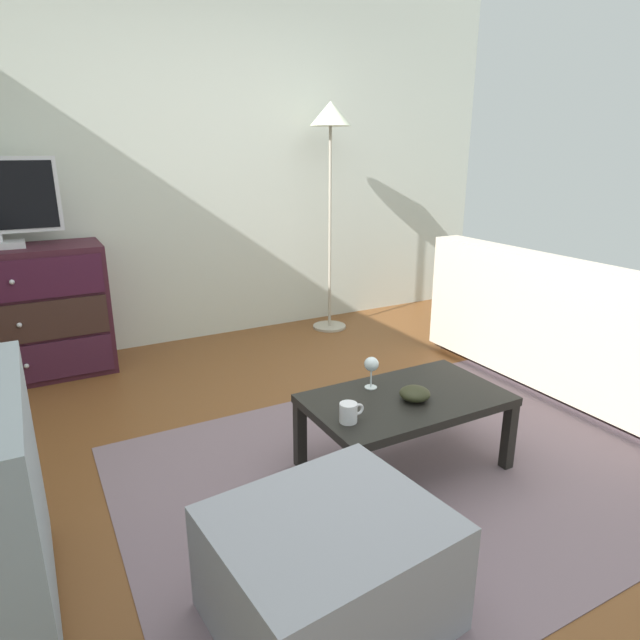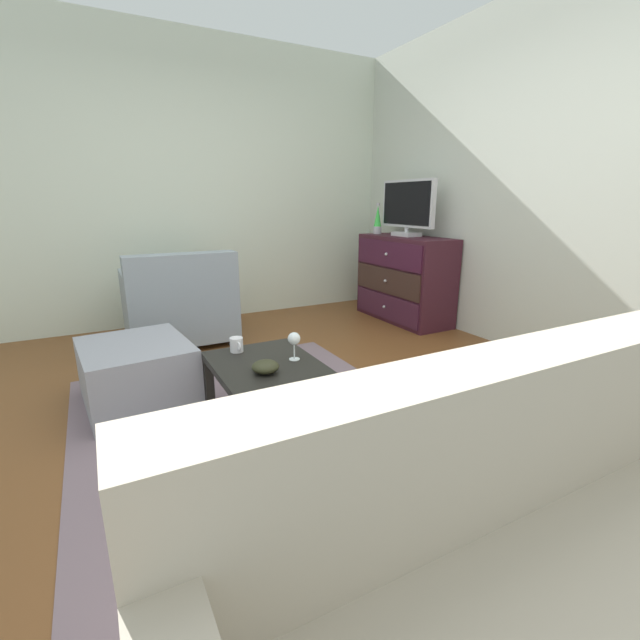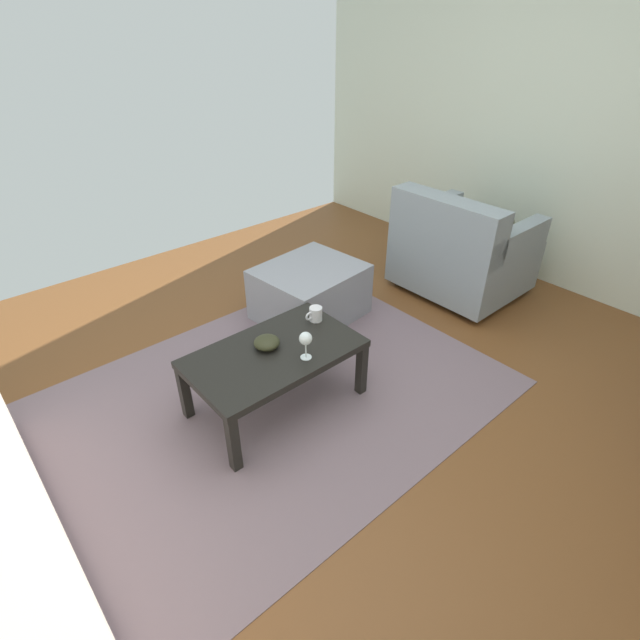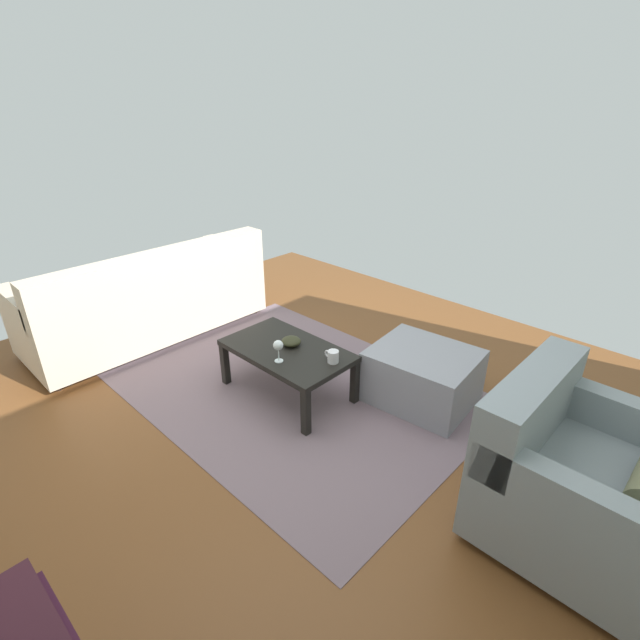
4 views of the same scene
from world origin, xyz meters
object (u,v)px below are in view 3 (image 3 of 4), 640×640
(bowl_decorative, at_px, (267,342))
(coffee_table, at_px, (274,358))
(armchair, at_px, (461,251))
(wine_glass, at_px, (306,339))
(ottoman, at_px, (310,292))
(mug, at_px, (315,314))

(bowl_decorative, bearing_deg, coffee_table, 100.41)
(bowl_decorative, distance_m, armchair, 1.90)
(wine_glass, bearing_deg, ottoman, -130.98)
(coffee_table, xyz_separation_m, mug, (-0.36, -0.08, 0.09))
(mug, relative_size, bowl_decorative, 0.81)
(wine_glass, xyz_separation_m, armchair, (-1.79, -0.29, -0.15))
(mug, bearing_deg, armchair, -178.16)
(coffee_table, height_order, bowl_decorative, bowl_decorative)
(coffee_table, distance_m, ottoman, 0.98)
(mug, distance_m, ottoman, 0.69)
(wine_glass, bearing_deg, armchair, -170.75)
(coffee_table, height_order, mug, mug)
(coffee_table, relative_size, bowl_decorative, 6.57)
(coffee_table, xyz_separation_m, ottoman, (-0.76, -0.61, -0.13))
(bowl_decorative, distance_m, ottoman, 0.97)
(wine_glass, height_order, armchair, armchair)
(mug, bearing_deg, ottoman, -126.91)
(wine_glass, height_order, mug, wine_glass)
(coffee_table, height_order, wine_glass, wine_glass)
(coffee_table, height_order, armchair, armchair)
(ottoman, bearing_deg, wine_glass, 49.02)
(wine_glass, relative_size, mug, 1.38)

